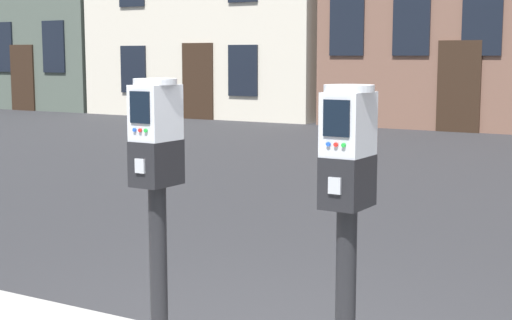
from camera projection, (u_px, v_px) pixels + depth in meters
parking_meter_near_kerb at (157, 173)px, 3.80m from camera, size 0.22×0.25×1.50m
parking_meter_twin_adjacent at (347, 193)px, 3.28m from camera, size 0.22×0.25×1.49m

